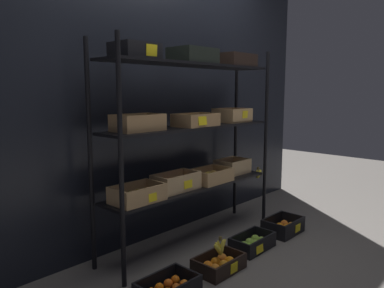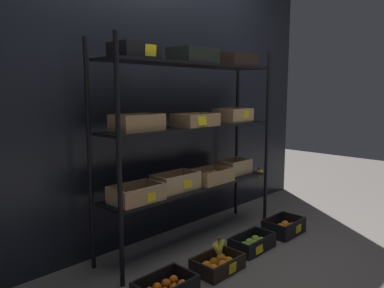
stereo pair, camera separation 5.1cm
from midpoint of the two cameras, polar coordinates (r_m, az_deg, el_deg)
ground_plane at (r=3.22m, az=-0.47°, el=-14.79°), size 10.00×10.00×0.00m
storefront_wall at (r=3.24m, az=-5.36°, el=7.92°), size 4.06×0.12×2.49m
display_rack at (r=2.98m, az=-0.45°, el=2.27°), size 1.78×0.38×1.61m
crate_ground_orange at (r=2.74m, az=3.63°, el=-18.08°), size 0.35×0.24×0.11m
crate_ground_apple_green at (r=3.09m, az=8.83°, el=-14.95°), size 0.38×0.22×0.12m
crate_ground_right_orange at (r=3.47m, az=13.46°, el=-12.41°), size 0.36×0.25×0.14m
banana_bunch_loose at (r=2.70m, az=3.79°, el=-15.65°), size 0.16×0.05×0.14m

